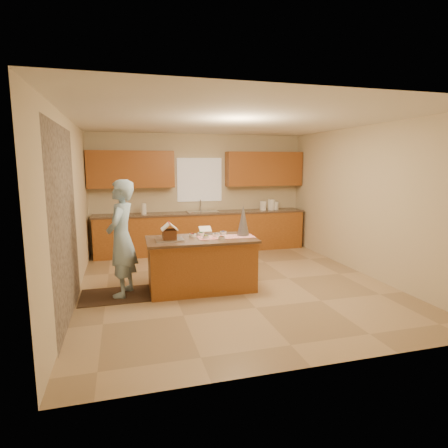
# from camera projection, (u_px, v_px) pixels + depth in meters

# --- Properties ---
(floor) EXTENTS (5.50, 5.50, 0.00)m
(floor) POSITION_uv_depth(u_px,v_px,m) (233.00, 283.00, 6.32)
(floor) COLOR tan
(floor) RESTS_ON ground
(ceiling) EXTENTS (5.50, 5.50, 0.00)m
(ceiling) POSITION_uv_depth(u_px,v_px,m) (233.00, 120.00, 5.89)
(ceiling) COLOR silver
(ceiling) RESTS_ON floor
(wall_back) EXTENTS (5.50, 5.50, 0.00)m
(wall_back) POSITION_uv_depth(u_px,v_px,m) (199.00, 193.00, 8.72)
(wall_back) COLOR beige
(wall_back) RESTS_ON floor
(wall_front) EXTENTS (5.50, 5.50, 0.00)m
(wall_front) POSITION_uv_depth(u_px,v_px,m) (317.00, 235.00, 3.48)
(wall_front) COLOR beige
(wall_front) RESTS_ON floor
(wall_left) EXTENTS (5.50, 5.50, 0.00)m
(wall_left) POSITION_uv_depth(u_px,v_px,m) (71.00, 210.00, 5.45)
(wall_left) COLOR beige
(wall_left) RESTS_ON floor
(wall_right) EXTENTS (5.50, 5.50, 0.00)m
(wall_right) POSITION_uv_depth(u_px,v_px,m) (364.00, 201.00, 6.76)
(wall_right) COLOR beige
(wall_right) RESTS_ON floor
(stone_accent) EXTENTS (0.00, 2.50, 2.50)m
(stone_accent) POSITION_uv_depth(u_px,v_px,m) (65.00, 225.00, 4.71)
(stone_accent) COLOR gray
(stone_accent) RESTS_ON wall_left
(window_curtain) EXTENTS (1.05, 0.03, 1.00)m
(window_curtain) POSITION_uv_depth(u_px,v_px,m) (200.00, 180.00, 8.64)
(window_curtain) COLOR white
(window_curtain) RESTS_ON wall_back
(back_counter_base) EXTENTS (4.80, 0.60, 0.88)m
(back_counter_base) POSITION_uv_depth(u_px,v_px,m) (202.00, 233.00, 8.58)
(back_counter_base) COLOR #A35C21
(back_counter_base) RESTS_ON floor
(back_counter_top) EXTENTS (4.85, 0.63, 0.04)m
(back_counter_top) POSITION_uv_depth(u_px,v_px,m) (202.00, 213.00, 8.51)
(back_counter_top) COLOR brown
(back_counter_top) RESTS_ON back_counter_base
(upper_cabinet_left) EXTENTS (1.85, 0.35, 0.80)m
(upper_cabinet_left) POSITION_uv_depth(u_px,v_px,m) (131.00, 169.00, 8.05)
(upper_cabinet_left) COLOR #995320
(upper_cabinet_left) RESTS_ON wall_back
(upper_cabinet_right) EXTENTS (1.85, 0.35, 0.80)m
(upper_cabinet_right) POSITION_uv_depth(u_px,v_px,m) (264.00, 169.00, 8.87)
(upper_cabinet_right) COLOR #995320
(upper_cabinet_right) RESTS_ON wall_back
(sink) EXTENTS (0.70, 0.45, 0.12)m
(sink) POSITION_uv_depth(u_px,v_px,m) (202.00, 214.00, 8.51)
(sink) COLOR silver
(sink) RESTS_ON back_counter_top
(faucet) EXTENTS (0.03, 0.03, 0.28)m
(faucet) POSITION_uv_depth(u_px,v_px,m) (201.00, 205.00, 8.65)
(faucet) COLOR silver
(faucet) RESTS_ON back_counter_top
(island_base) EXTENTS (1.67, 0.86, 0.81)m
(island_base) POSITION_uv_depth(u_px,v_px,m) (201.00, 265.00, 5.96)
(island_base) COLOR #A35C21
(island_base) RESTS_ON floor
(island_top) EXTENTS (1.74, 0.93, 0.04)m
(island_top) POSITION_uv_depth(u_px,v_px,m) (201.00, 239.00, 5.90)
(island_top) COLOR brown
(island_top) RESTS_ON island_base
(table_runner) EXTENTS (0.92, 0.35, 0.01)m
(table_runner) POSITION_uv_depth(u_px,v_px,m) (226.00, 237.00, 5.99)
(table_runner) COLOR #B90D1C
(table_runner) RESTS_ON island_top
(baking_tray) EXTENTS (0.43, 0.32, 0.02)m
(baking_tray) POSITION_uv_depth(u_px,v_px,m) (170.00, 240.00, 5.72)
(baking_tray) COLOR silver
(baking_tray) RESTS_ON island_top
(cookbook) EXTENTS (0.20, 0.16, 0.09)m
(cookbook) POSITION_uv_depth(u_px,v_px,m) (205.00, 229.00, 6.25)
(cookbook) COLOR white
(cookbook) RESTS_ON island_top
(tinsel_tree) EXTENTS (0.21, 0.21, 0.50)m
(tinsel_tree) POSITION_uv_depth(u_px,v_px,m) (243.00, 221.00, 6.07)
(tinsel_tree) COLOR #A4A4AF
(tinsel_tree) RESTS_ON island_top
(rug) EXTENTS (1.21, 0.79, 0.01)m
(rug) POSITION_uv_depth(u_px,v_px,m) (121.00, 295.00, 5.73)
(rug) COLOR black
(rug) RESTS_ON floor
(boy) EXTENTS (0.61, 0.75, 1.78)m
(boy) POSITION_uv_depth(u_px,v_px,m) (122.00, 238.00, 5.60)
(boy) COLOR #9DC4DF
(boy) RESTS_ON rug
(canister_a) EXTENTS (0.16, 0.16, 0.22)m
(canister_a) POSITION_uv_depth(u_px,v_px,m) (263.00, 206.00, 8.88)
(canister_a) COLOR white
(canister_a) RESTS_ON back_counter_top
(canister_b) EXTENTS (0.18, 0.18, 0.26)m
(canister_b) POSITION_uv_depth(u_px,v_px,m) (271.00, 205.00, 8.93)
(canister_b) COLOR white
(canister_b) RESTS_ON back_counter_top
(canister_c) EXTENTS (0.14, 0.14, 0.20)m
(canister_c) POSITION_uv_depth(u_px,v_px,m) (276.00, 206.00, 8.96)
(canister_c) COLOR white
(canister_c) RESTS_ON back_counter_top
(paper_towel) EXTENTS (0.11, 0.11, 0.24)m
(paper_towel) POSITION_uv_depth(u_px,v_px,m) (144.00, 209.00, 8.14)
(paper_towel) COLOR white
(paper_towel) RESTS_ON back_counter_top
(gingerbread_house) EXTENTS (0.26, 0.26, 0.26)m
(gingerbread_house) POSITION_uv_depth(u_px,v_px,m) (169.00, 233.00, 5.71)
(gingerbread_house) COLOR brown
(gingerbread_house) RESTS_ON baking_tray
(candy_bowls) EXTENTS (0.65, 0.52, 0.05)m
(candy_bowls) POSITION_uv_depth(u_px,v_px,m) (210.00, 235.00, 6.00)
(candy_bowls) COLOR red
(candy_bowls) RESTS_ON island_top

